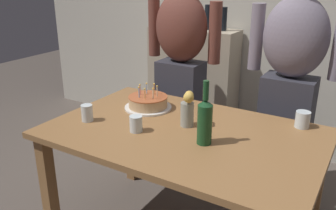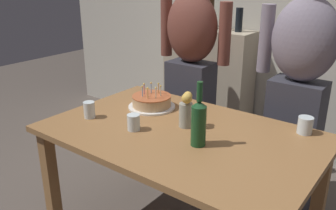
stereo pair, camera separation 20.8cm
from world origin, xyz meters
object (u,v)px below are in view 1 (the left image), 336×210
at_px(birthday_cake, 148,103).
at_px(water_glass_near, 303,119).
at_px(water_glass_side, 136,124).
at_px(wine_bottle, 205,120).
at_px(flower_vase, 187,109).
at_px(person_woman_cardigan, 290,84).
at_px(person_man_bearded, 181,67).
at_px(water_glass_far, 87,113).

bearing_deg(birthday_cake, water_glass_near, 12.60).
bearing_deg(water_glass_side, birthday_cake, 113.46).
distance_m(wine_bottle, flower_vase, 0.23).
relative_size(flower_vase, person_woman_cardigan, 0.13).
bearing_deg(water_glass_side, flower_vase, 45.59).
distance_m(birthday_cake, person_man_bearded, 0.58).
relative_size(birthday_cake, wine_bottle, 0.90).
bearing_deg(water_glass_side, water_glass_near, 34.60).
bearing_deg(water_glass_near, flower_vase, -150.37).
bearing_deg(person_man_bearded, birthday_cake, 97.95).
height_order(water_glass_far, person_man_bearded, person_man_bearded).
bearing_deg(water_glass_far, wine_bottle, 7.13).
bearing_deg(water_glass_side, water_glass_far, -175.18).
bearing_deg(wine_bottle, birthday_cake, 153.22).
distance_m(water_glass_far, flower_vase, 0.59).
distance_m(flower_vase, person_man_bearded, 0.81).
relative_size(birthday_cake, water_glass_near, 3.23).
distance_m(water_glass_far, person_man_bearded, 0.94).
bearing_deg(water_glass_side, wine_bottle, 9.11).
height_order(wine_bottle, flower_vase, wine_bottle).
xyz_separation_m(water_glass_far, water_glass_side, (0.33, 0.03, -0.00)).
bearing_deg(person_man_bearded, flower_vase, 121.91).
height_order(wine_bottle, person_woman_cardigan, person_woman_cardigan).
height_order(birthday_cake, flower_vase, flower_vase).
relative_size(wine_bottle, person_man_bearded, 0.20).
bearing_deg(person_woman_cardigan, wine_bottle, 75.39).
xyz_separation_m(wine_bottle, flower_vase, (-0.18, 0.15, -0.03)).
distance_m(birthday_cake, wine_bottle, 0.60).
bearing_deg(birthday_cake, water_glass_side, -66.54).
bearing_deg(flower_vase, birthday_cake, 161.44).
height_order(water_glass_far, person_woman_cardigan, person_woman_cardigan).
height_order(water_glass_side, flower_vase, flower_vase).
xyz_separation_m(water_glass_far, person_woman_cardigan, (0.94, 0.93, 0.08)).
relative_size(water_glass_far, water_glass_side, 1.09).
bearing_deg(birthday_cake, person_man_bearded, 97.95).
relative_size(birthday_cake, person_man_bearded, 0.18).
distance_m(birthday_cake, water_glass_side, 0.36).
relative_size(birthday_cake, flower_vase, 1.45).
bearing_deg(birthday_cake, person_woman_cardigan, 37.45).
distance_m(water_glass_near, person_woman_cardigan, 0.41).
relative_size(water_glass_side, person_woman_cardigan, 0.05).
height_order(water_glass_far, flower_vase, flower_vase).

